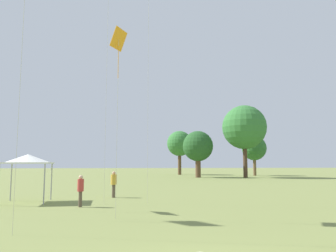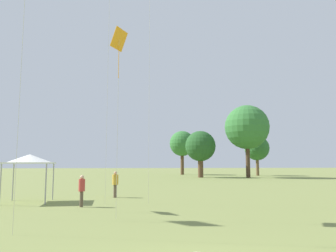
# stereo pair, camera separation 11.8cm
# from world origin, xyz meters

# --- Properties ---
(person_standing_1) EXTENTS (0.51, 0.51, 1.68)m
(person_standing_1) POSITION_xyz_m (-2.37, 16.05, 0.99)
(person_standing_1) COLOR brown
(person_standing_1) RESTS_ON ground
(person_standing_4) EXTENTS (0.41, 0.41, 1.60)m
(person_standing_4) POSITION_xyz_m (-3.87, 11.56, 0.96)
(person_standing_4) COLOR brown
(person_standing_4) RESTS_ON ground
(canopy_tent) EXTENTS (2.69, 2.69, 2.72)m
(canopy_tent) POSITION_xyz_m (-7.17, 13.92, 2.43)
(canopy_tent) COLOR white
(canopy_tent) RESTS_ON ground
(kite_6) EXTENTS (0.73, 0.92, 7.85)m
(kite_6) POSITION_xyz_m (-1.97, 7.77, 7.20)
(kite_6) COLOR orange
(kite_6) RESTS_ON ground
(distant_tree_0) EXTENTS (6.90, 6.90, 11.30)m
(distant_tree_0) POSITION_xyz_m (16.77, 43.42, 7.82)
(distant_tree_0) COLOR #473323
(distant_tree_0) RESTS_ON ground
(distant_tree_1) EXTENTS (4.79, 4.79, 7.31)m
(distant_tree_1) POSITION_xyz_m (9.62, 44.96, 4.85)
(distant_tree_1) COLOR brown
(distant_tree_1) RESTS_ON ground
(distant_tree_2) EXTENTS (4.44, 4.44, 7.18)m
(distant_tree_2) POSITION_xyz_m (21.48, 51.35, 4.92)
(distant_tree_2) COLOR brown
(distant_tree_2) RESTS_ON ground
(distant_tree_3) EXTENTS (4.95, 4.95, 8.58)m
(distant_tree_3) POSITION_xyz_m (8.80, 57.93, 6.04)
(distant_tree_3) COLOR brown
(distant_tree_3) RESTS_ON ground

